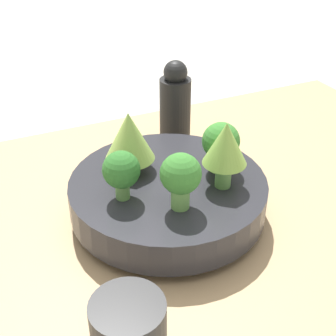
{
  "coord_description": "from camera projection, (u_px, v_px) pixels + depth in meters",
  "views": [
    {
      "loc": [
        -0.25,
        -0.51,
        0.45
      ],
      "look_at": [
        -0.03,
        -0.02,
        0.12
      ],
      "focal_mm": 50.0,
      "sensor_mm": 36.0,
      "label": 1
    }
  ],
  "objects": [
    {
      "name": "romanesco_piece_near",
      "position": [
        225.0,
        146.0,
        0.6
      ],
      "size": [
        0.06,
        0.06,
        0.1
      ],
      "color": "#609347",
      "rests_on": "bowl"
    },
    {
      "name": "ground_plane",
      "position": [
        179.0,
        221.0,
        0.72
      ],
      "size": [
        6.0,
        6.0,
        0.0
      ],
      "primitive_type": "plane",
      "color": "beige"
    },
    {
      "name": "broccoli_floret_right",
      "position": [
        221.0,
        144.0,
        0.65
      ],
      "size": [
        0.05,
        0.05,
        0.07
      ],
      "color": "#6BA34C",
      "rests_on": "bowl"
    },
    {
      "name": "romanesco_piece_far",
      "position": [
        129.0,
        137.0,
        0.64
      ],
      "size": [
        0.07,
        0.07,
        0.09
      ],
      "color": "#6BA34C",
      "rests_on": "bowl"
    },
    {
      "name": "broccoli_floret_front",
      "position": [
        181.0,
        176.0,
        0.57
      ],
      "size": [
        0.05,
        0.05,
        0.08
      ],
      "color": "#6BA34C",
      "rests_on": "bowl"
    },
    {
      "name": "table",
      "position": [
        179.0,
        212.0,
        0.71
      ],
      "size": [
        1.04,
        0.62,
        0.04
      ],
      "color": "tan",
      "rests_on": "ground_plane"
    },
    {
      "name": "bowl",
      "position": [
        168.0,
        195.0,
        0.66
      ],
      "size": [
        0.28,
        0.28,
        0.06
      ],
      "color": "#28282D",
      "rests_on": "table"
    },
    {
      "name": "broccoli_floret_left",
      "position": [
        121.0,
        171.0,
        0.59
      ],
      "size": [
        0.05,
        0.05,
        0.07
      ],
      "color": "#609347",
      "rests_on": "bowl"
    },
    {
      "name": "pepper_mill",
      "position": [
        175.0,
        106.0,
        0.82
      ],
      "size": [
        0.06,
        0.06,
        0.16
      ],
      "color": "black",
      "rests_on": "table"
    }
  ]
}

